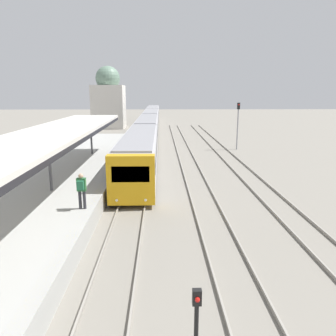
# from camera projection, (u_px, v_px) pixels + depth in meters

# --- Properties ---
(platform_canopy) EXTENTS (4.00, 27.17, 3.14)m
(platform_canopy) POSITION_uv_depth(u_px,v_px,m) (48.00, 135.00, 17.16)
(platform_canopy) COLOR beige
(platform_canopy) RESTS_ON station_platform
(person_on_platform) EXTENTS (0.40, 0.40, 1.66)m
(person_on_platform) POSITION_uv_depth(u_px,v_px,m) (81.00, 188.00, 14.78)
(person_on_platform) COLOR #2D2D33
(person_on_platform) RESTS_ON station_platform
(train_near) EXTENTS (2.58, 64.85, 3.08)m
(train_near) POSITION_uv_depth(u_px,v_px,m) (150.00, 123.00, 48.79)
(train_near) COLOR gold
(train_near) RESTS_ON ground_plane
(signal_post_near) EXTENTS (0.20, 0.21, 2.09)m
(signal_post_near) POSITION_uv_depth(u_px,v_px,m) (196.00, 323.00, 7.14)
(signal_post_near) COLOR black
(signal_post_near) RESTS_ON ground_plane
(signal_mast_far) EXTENTS (0.28, 0.29, 5.09)m
(signal_mast_far) POSITION_uv_depth(u_px,v_px,m) (238.00, 120.00, 35.47)
(signal_mast_far) COLOR gray
(signal_mast_far) RESTS_ON ground_plane
(distant_domed_building) EXTENTS (5.43, 5.43, 10.59)m
(distant_domed_building) POSITION_uv_depth(u_px,v_px,m) (109.00, 100.00, 57.10)
(distant_domed_building) COLOR silver
(distant_domed_building) RESTS_ON ground_plane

